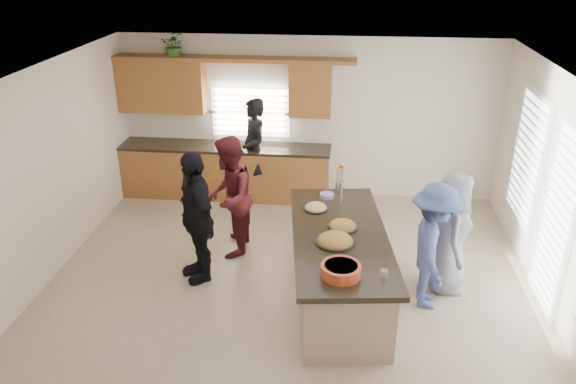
# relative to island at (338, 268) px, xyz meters

# --- Properties ---
(floor) EXTENTS (6.50, 6.50, 0.00)m
(floor) POSITION_rel_island_xyz_m (-0.65, 0.29, -0.45)
(floor) COLOR tan
(floor) RESTS_ON ground
(room_shell) EXTENTS (6.52, 6.02, 2.81)m
(room_shell) POSITION_rel_island_xyz_m (-0.65, 0.29, 1.45)
(room_shell) COLOR silver
(room_shell) RESTS_ON ground
(back_cabinetry) EXTENTS (4.08, 0.66, 2.46)m
(back_cabinetry) POSITION_rel_island_xyz_m (-2.11, 3.03, 0.46)
(back_cabinetry) COLOR #985A2C
(back_cabinetry) RESTS_ON ground
(right_wall_glazing) EXTENTS (0.06, 4.00, 2.25)m
(right_wall_glazing) POSITION_rel_island_xyz_m (2.57, 0.16, 0.89)
(right_wall_glazing) COLOR white
(right_wall_glazing) RESTS_ON ground
(island) EXTENTS (1.47, 2.82, 0.95)m
(island) POSITION_rel_island_xyz_m (0.00, 0.00, 0.00)
(island) COLOR tan
(island) RESTS_ON ground
(platter_front) EXTENTS (0.47, 0.47, 0.19)m
(platter_front) POSITION_rel_island_xyz_m (-0.05, -0.24, 0.53)
(platter_front) COLOR black
(platter_front) RESTS_ON island
(platter_mid) EXTENTS (0.38, 0.38, 0.15)m
(platter_mid) POSITION_rel_island_xyz_m (0.03, 0.14, 0.52)
(platter_mid) COLOR black
(platter_mid) RESTS_ON island
(platter_back) EXTENTS (0.32, 0.32, 0.13)m
(platter_back) POSITION_rel_island_xyz_m (-0.33, 0.63, 0.52)
(platter_back) COLOR black
(platter_back) RESTS_ON island
(salad_bowl) EXTENTS (0.44, 0.44, 0.13)m
(salad_bowl) POSITION_rel_island_xyz_m (0.03, -0.94, 0.57)
(salad_bowl) COLOR #BF4522
(salad_bowl) RESTS_ON island
(clear_cup) EXTENTS (0.09, 0.09, 0.10)m
(clear_cup) POSITION_rel_island_xyz_m (0.49, -0.94, 0.55)
(clear_cup) COLOR white
(clear_cup) RESTS_ON island
(plate_stack) EXTENTS (0.20, 0.20, 0.06)m
(plate_stack) POSITION_rel_island_xyz_m (-0.20, 1.04, 0.53)
(plate_stack) COLOR #AB85C2
(plate_stack) RESTS_ON island
(flower_vase) EXTENTS (0.14, 0.14, 0.42)m
(flower_vase) POSITION_rel_island_xyz_m (-0.04, 1.25, 0.72)
(flower_vase) COLOR silver
(flower_vase) RESTS_ON island
(potted_plant) EXTENTS (0.47, 0.43, 0.46)m
(potted_plant) POSITION_rel_island_xyz_m (-2.86, 3.11, 2.18)
(potted_plant) COLOR #386629
(potted_plant) RESTS_ON back_cabinetry
(woman_left_back) EXTENTS (0.70, 0.79, 1.82)m
(woman_left_back) POSITION_rel_island_xyz_m (-1.53, 2.89, 0.46)
(woman_left_back) COLOR black
(woman_left_back) RESTS_ON ground
(woman_left_mid) EXTENTS (0.70, 0.88, 1.77)m
(woman_left_mid) POSITION_rel_island_xyz_m (-1.59, 1.03, 0.43)
(woman_left_mid) COLOR #581A1D
(woman_left_mid) RESTS_ON ground
(woman_left_front) EXTENTS (0.96, 1.13, 1.82)m
(woman_left_front) POSITION_rel_island_xyz_m (-1.89, 0.33, 0.46)
(woman_left_front) COLOR black
(woman_left_front) RESTS_ON ground
(woman_right_back) EXTENTS (0.65, 1.09, 1.64)m
(woman_right_back) POSITION_rel_island_xyz_m (1.14, 0.03, 0.37)
(woman_right_back) COLOR #3D4F85
(woman_right_back) RESTS_ON ground
(woman_right_front) EXTENTS (0.54, 0.81, 1.63)m
(woman_right_front) POSITION_rel_island_xyz_m (1.40, 0.41, 0.36)
(woman_right_front) COLOR slate
(woman_right_front) RESTS_ON ground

